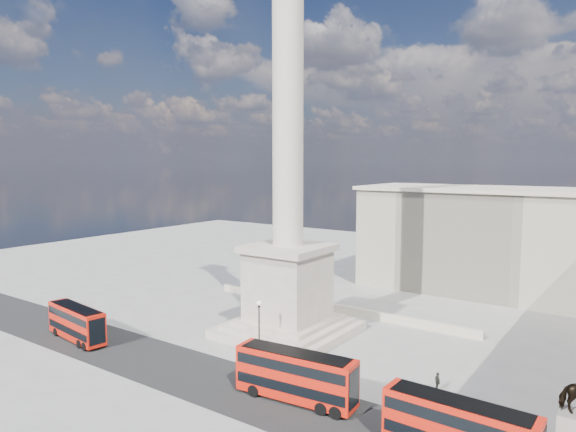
# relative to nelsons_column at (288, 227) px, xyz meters

# --- Properties ---
(ground) EXTENTS (180.00, 180.00, 0.00)m
(ground) POSITION_rel_nelsons_column_xyz_m (0.00, -5.00, -12.92)
(ground) COLOR gray
(ground) RESTS_ON ground
(asphalt_road) EXTENTS (120.00, 9.00, 0.01)m
(asphalt_road) POSITION_rel_nelsons_column_xyz_m (5.00, -15.00, -12.91)
(asphalt_road) COLOR #262626
(asphalt_road) RESTS_ON ground
(nelsons_column) EXTENTS (14.00, 14.00, 49.85)m
(nelsons_column) POSITION_rel_nelsons_column_xyz_m (0.00, 0.00, 0.00)
(nelsons_column) COLOR #B6A898
(nelsons_column) RESTS_ON ground
(balustrade_wall) EXTENTS (40.00, 0.60, 1.10)m
(balustrade_wall) POSITION_rel_nelsons_column_xyz_m (0.00, 11.00, -12.37)
(balustrade_wall) COLOR #C1B6A0
(balustrade_wall) RESTS_ON ground
(building_northeast) EXTENTS (51.00, 17.00, 16.60)m
(building_northeast) POSITION_rel_nelsons_column_xyz_m (20.00, 35.00, -4.59)
(building_northeast) COLOR beige
(building_northeast) RESTS_ON ground
(red_bus_a) EXTENTS (10.03, 3.48, 3.98)m
(red_bus_a) POSITION_rel_nelsons_column_xyz_m (-18.57, -16.04, -10.83)
(red_bus_a) COLOR red
(red_bus_a) RESTS_ON ground
(red_bus_b) EXTENTS (11.02, 3.42, 4.40)m
(red_bus_b) POSITION_rel_nelsons_column_xyz_m (10.74, -14.03, -10.61)
(red_bus_b) COLOR red
(red_bus_b) RESTS_ON ground
(red_bus_c) EXTENTS (10.56, 2.75, 4.26)m
(red_bus_c) POSITION_rel_nelsons_column_xyz_m (24.92, -14.84, -10.68)
(red_bus_c) COLOR red
(red_bus_c) RESTS_ON ground
(victorian_lamp) EXTENTS (0.50, 0.50, 5.82)m
(victorian_lamp) POSITION_rel_nelsons_column_xyz_m (1.22, -7.13, -9.49)
(victorian_lamp) COLOR black
(victorian_lamp) RESTS_ON ground
(pedestrian_walking) EXTENTS (0.75, 0.59, 1.79)m
(pedestrian_walking) POSITION_rel_nelsons_column_xyz_m (25.83, -11.50, -12.02)
(pedestrian_walking) COLOR black
(pedestrian_walking) RESTS_ON ground
(pedestrian_crossing) EXTENTS (0.98, 1.01, 1.70)m
(pedestrian_crossing) POSITION_rel_nelsons_column_xyz_m (20.04, -4.98, -12.07)
(pedestrian_crossing) COLOR black
(pedestrian_crossing) RESTS_ON ground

